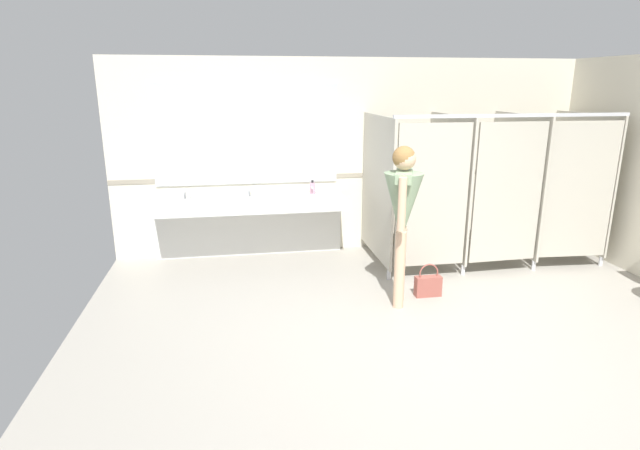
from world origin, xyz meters
TOP-DOWN VIEW (x-y plane):
  - ground_plane at (0.00, 0.00)m, footprint 6.75×6.96m
  - wall_back at (0.00, 3.24)m, footprint 6.75×0.12m
  - wall_back_tile_band at (0.00, 3.18)m, footprint 6.75×0.01m
  - vanity_counter at (-1.57, 2.96)m, footprint 2.51×0.58m
  - mirror_panel at (-1.57, 3.17)m, footprint 2.41×0.02m
  - bathroom_stalls at (1.46, 2.28)m, footprint 2.92×1.36m
  - person_standing at (-0.08, 1.20)m, footprint 0.52×0.56m
  - handbag at (0.31, 1.34)m, footprint 0.29×0.11m
  - soap_dispenser at (-0.72, 3.04)m, footprint 0.07×0.07m

SIDE VIEW (x-z plane):
  - ground_plane at x=0.00m, z-range -0.10..0.00m
  - handbag at x=0.31m, z-range -0.06..0.32m
  - vanity_counter at x=-1.57m, z-range 0.14..1.09m
  - soap_dispenser at x=-0.72m, z-range 0.82..1.01m
  - bathroom_stalls at x=1.46m, z-range 0.05..2.00m
  - wall_back_tile_band at x=0.00m, z-range 1.02..1.08m
  - person_standing at x=-0.08m, z-range 0.23..1.92m
  - wall_back at x=0.00m, z-range 0.00..2.62m
  - mirror_panel at x=-1.57m, z-range 0.98..2.29m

